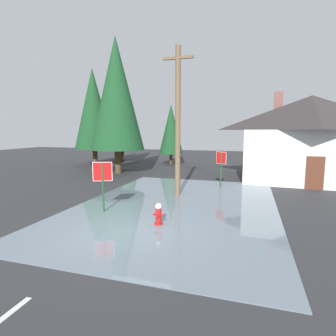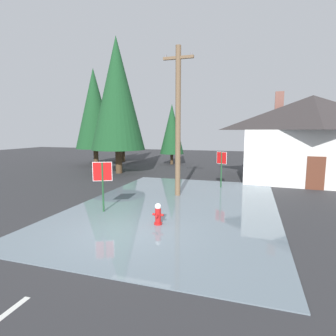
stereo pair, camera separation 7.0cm
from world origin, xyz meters
The scene contains 12 objects.
ground_plane centered at (0.00, 0.00, -0.05)m, with size 80.00×80.00×0.10m, color #2D2D30.
flood_puddle centered at (0.74, 3.86, 0.02)m, with size 8.96×13.32×0.04m, color slate.
lane_stop_bar centered at (0.28, -1.45, 0.00)m, with size 4.28×0.30×0.01m, color silver.
stop_sign_near centered at (-2.02, 1.90, 1.57)m, with size 0.75×0.36×2.20m.
fire_hydrant centered at (0.77, 1.06, 0.41)m, with size 0.42×0.36×0.84m.
utility_pole centered at (0.25, 5.74, 4.06)m, with size 1.60×0.28×7.78m.
stop_sign_far centered at (2.26, 8.51, 1.59)m, with size 0.64×0.40×2.23m.
house centered at (7.81, 12.70, 3.06)m, with size 9.28×6.99×6.35m.
pine_tree_tall_left centered at (-10.10, 19.84, 5.21)m, with size 3.54×3.54×8.85m.
pine_tree_mid_left centered at (-11.14, 15.87, 5.64)m, with size 3.84×3.84×9.59m.
pine_tree_short_left centered at (-6.52, 11.95, 6.41)m, with size 4.36×4.36×10.90m.
pine_tree_far_center centered at (-4.02, 19.00, 3.65)m, with size 2.48×2.48×6.21m.
Camera 1 is at (3.96, -8.14, 3.51)m, focal length 28.95 mm.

